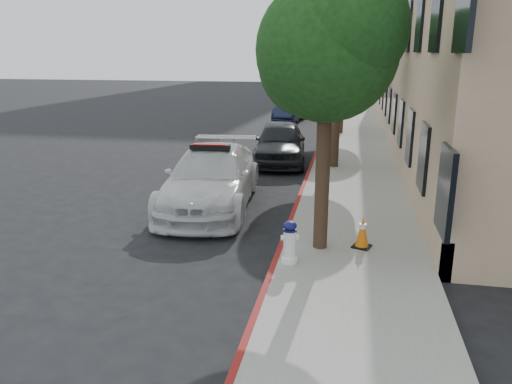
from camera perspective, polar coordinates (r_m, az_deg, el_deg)
The scene contains 12 objects.
ground at distance 13.32m, azimuth -4.71°, elevation -2.79°, with size 120.00×120.00×0.00m, color black.
sidewalk at distance 22.54m, azimuth 11.06°, elevation 4.88°, with size 3.20×50.00×0.15m, color gray.
curb_strip at distance 22.58m, azimuth 7.14°, elevation 5.07°, with size 0.12×50.00×0.15m, color maroon.
building at distance 27.77m, azimuth 23.74°, elevation 16.11°, with size 8.00×36.00×10.00m, color tan.
tree_near at distance 10.15m, azimuth 8.30°, elevation 15.87°, with size 2.92×2.82×5.62m.
tree_mid at distance 18.15m, azimuth 9.54°, elevation 15.36°, with size 2.77×2.64×5.43m.
tree_far at distance 26.14m, azimuth 10.06°, elevation 15.90°, with size 3.10×3.00×5.81m.
police_car at distance 13.96m, azimuth -5.15°, elevation 1.60°, with size 2.77×5.83×1.79m.
parked_car_mid at distance 19.55m, azimuth 2.77°, elevation 5.71°, with size 1.92×4.76×1.62m, color black.
parked_car_far at distance 32.00m, azimuth 4.06°, elevation 9.41°, with size 1.46×4.19×1.38m, color #141932.
fire_hydrant at distance 9.98m, azimuth 3.87°, elevation -5.74°, with size 0.37×0.33×0.87m.
traffic_cone at distance 10.97m, azimuth 12.07°, elevation -4.48°, with size 0.47×0.47×0.70m.
Camera 1 is at (3.42, -12.15, 4.23)m, focal length 35.00 mm.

